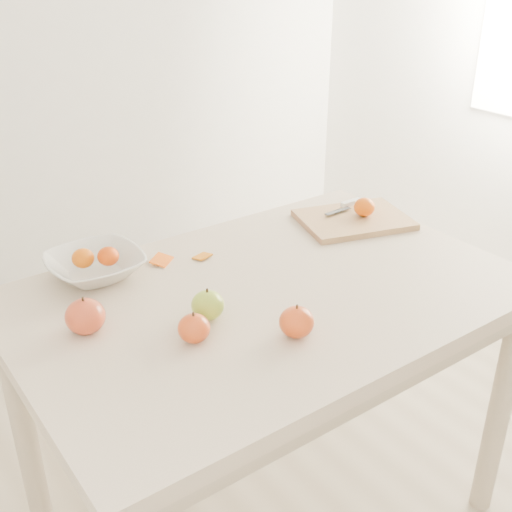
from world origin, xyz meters
TOP-DOWN VIEW (x-y plane):
  - table at (0.00, 0.00)m, footprint 1.20×0.80m
  - cutting_board at (0.44, 0.17)m, footprint 0.36×0.31m
  - board_tangerine at (0.47, 0.16)m, footprint 0.06×0.06m
  - fruit_bowl at (-0.31, 0.31)m, footprint 0.23×0.23m
  - bowl_tangerine_near at (-0.33, 0.32)m, footprint 0.05×0.05m
  - bowl_tangerine_far at (-0.28, 0.29)m, footprint 0.05×0.05m
  - orange_peel_a at (-0.14, 0.28)m, footprint 0.07×0.07m
  - orange_peel_b at (-0.04, 0.24)m, footprint 0.05×0.05m
  - paring_knife at (0.49, 0.24)m, footprint 0.17×0.05m
  - apple_green at (-0.18, -0.02)m, footprint 0.07×0.07m
  - apple_red_b at (-0.25, -0.08)m, footprint 0.07×0.07m
  - apple_red_c at (-0.07, -0.19)m, footprint 0.07×0.07m
  - apple_red_a at (-0.42, 0.08)m, footprint 0.09×0.09m

SIDE VIEW (x-z plane):
  - table at x=0.00m, z-range 0.28..1.03m
  - orange_peel_a at x=-0.14m, z-range 0.75..0.76m
  - orange_peel_b at x=-0.04m, z-range 0.75..0.76m
  - cutting_board at x=0.44m, z-range 0.75..0.77m
  - paring_knife at x=0.49m, z-range 0.77..0.78m
  - fruit_bowl at x=-0.31m, z-range 0.75..0.81m
  - apple_red_b at x=-0.25m, z-range 0.75..0.81m
  - apple_green at x=-0.18m, z-range 0.75..0.82m
  - apple_red_c at x=-0.07m, z-range 0.75..0.82m
  - apple_red_a at x=-0.42m, z-range 0.75..0.83m
  - board_tangerine at x=0.47m, z-range 0.77..0.82m
  - bowl_tangerine_far at x=-0.28m, z-range 0.78..0.83m
  - bowl_tangerine_near at x=-0.33m, z-range 0.78..0.83m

